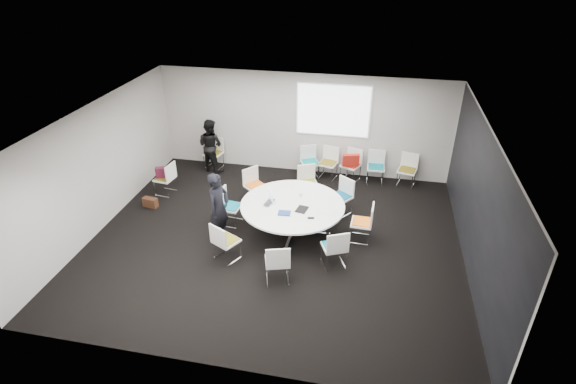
% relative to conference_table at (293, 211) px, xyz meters
% --- Properties ---
extents(room_shell, '(8.08, 7.08, 2.88)m').
position_rel_conference_table_xyz_m(room_shell, '(-0.22, -0.35, 0.85)').
color(room_shell, black).
rests_on(room_shell, ground).
extents(conference_table, '(2.29, 2.29, 0.73)m').
position_rel_conference_table_xyz_m(conference_table, '(0.00, 0.00, 0.00)').
color(conference_table, silver).
rests_on(conference_table, ground).
extents(projection_screen, '(1.90, 0.03, 1.35)m').
position_rel_conference_table_xyz_m(projection_screen, '(0.49, 3.11, 1.30)').
color(projection_screen, white).
rests_on(projection_screen, room_shell).
extents(chair_ring_a, '(0.47, 0.48, 0.88)m').
position_rel_conference_table_xyz_m(chair_ring_a, '(1.54, 0.01, -0.27)').
color(chair_ring_a, silver).
rests_on(chair_ring_a, ground).
extents(chair_ring_b, '(0.64, 0.63, 0.88)m').
position_rel_conference_table_xyz_m(chair_ring_b, '(0.97, 1.03, -0.27)').
color(chair_ring_b, silver).
rests_on(chair_ring_b, ground).
extents(chair_ring_c, '(0.60, 0.59, 0.88)m').
position_rel_conference_table_xyz_m(chair_ring_c, '(0.10, 1.55, -0.27)').
color(chair_ring_c, silver).
rests_on(chair_ring_c, ground).
extents(chair_ring_d, '(0.64, 0.64, 0.88)m').
position_rel_conference_table_xyz_m(chair_ring_d, '(-1.17, 1.15, -0.27)').
color(chair_ring_d, silver).
rests_on(chair_ring_d, ground).
extents(chair_ring_e, '(0.50, 0.51, 0.88)m').
position_rel_conference_table_xyz_m(chair_ring_e, '(-1.47, 0.07, -0.27)').
color(chair_ring_e, silver).
rests_on(chair_ring_e, ground).
extents(chair_ring_f, '(0.62, 0.61, 0.88)m').
position_rel_conference_table_xyz_m(chair_ring_f, '(-1.14, -1.23, -0.27)').
color(chair_ring_f, silver).
rests_on(chair_ring_f, ground).
extents(chair_ring_g, '(0.57, 0.56, 0.88)m').
position_rel_conference_table_xyz_m(chair_ring_g, '(0.03, -1.68, -0.27)').
color(chair_ring_g, silver).
rests_on(chair_ring_g, ground).
extents(chair_ring_h, '(0.60, 0.60, 0.88)m').
position_rel_conference_table_xyz_m(chair_ring_h, '(1.05, -1.00, -0.27)').
color(chair_ring_h, silver).
rests_on(chair_ring_h, ground).
extents(chair_back_a, '(0.61, 0.60, 0.88)m').
position_rel_conference_table_xyz_m(chair_back_a, '(-0.05, 2.77, -0.27)').
color(chair_back_a, silver).
rests_on(chair_back_a, ground).
extents(chair_back_b, '(0.55, 0.55, 0.88)m').
position_rel_conference_table_xyz_m(chair_back_b, '(0.45, 2.81, -0.27)').
color(chair_back_b, silver).
rests_on(chair_back_b, ground).
extents(chair_back_c, '(0.60, 0.60, 0.88)m').
position_rel_conference_table_xyz_m(chair_back_c, '(1.08, 2.81, -0.27)').
color(chair_back_c, silver).
rests_on(chair_back_c, ground).
extents(chair_back_d, '(0.48, 0.46, 0.88)m').
position_rel_conference_table_xyz_m(chair_back_d, '(1.74, 2.81, -0.27)').
color(chair_back_d, silver).
rests_on(chair_back_d, ground).
extents(chair_back_e, '(0.55, 0.55, 0.88)m').
position_rel_conference_table_xyz_m(chair_back_e, '(2.57, 2.80, -0.27)').
color(chair_back_e, silver).
rests_on(chair_back_e, ground).
extents(chair_spare_left, '(0.51, 0.52, 0.88)m').
position_rel_conference_table_xyz_m(chair_spare_left, '(-3.54, 1.09, -0.27)').
color(chair_spare_left, silver).
rests_on(chair_spare_left, ground).
extents(chair_person_back, '(0.55, 0.54, 0.88)m').
position_rel_conference_table_xyz_m(chair_person_back, '(-2.85, 2.81, -0.27)').
color(chair_person_back, silver).
rests_on(chair_person_back, ground).
extents(person_main, '(0.54, 0.68, 1.62)m').
position_rel_conference_table_xyz_m(person_main, '(-1.48, -0.61, 0.26)').
color(person_main, black).
rests_on(person_main, ground).
extents(person_back, '(0.88, 0.77, 1.52)m').
position_rel_conference_table_xyz_m(person_back, '(-2.86, 2.65, 0.21)').
color(person_back, black).
rests_on(person_back, ground).
extents(laptop, '(0.29, 0.38, 0.03)m').
position_rel_conference_table_xyz_m(laptop, '(-0.47, -0.06, 0.20)').
color(laptop, '#333338').
rests_on(laptop, conference_table).
extents(laptop_lid, '(0.17, 0.27, 0.22)m').
position_rel_conference_table_xyz_m(laptop_lid, '(-0.51, 0.06, 0.31)').
color(laptop_lid, silver).
rests_on(laptop_lid, conference_table).
extents(notebook_black, '(0.27, 0.34, 0.02)m').
position_rel_conference_table_xyz_m(notebook_black, '(0.24, -0.19, 0.19)').
color(notebook_black, black).
rests_on(notebook_black, conference_table).
extents(tablet_folio, '(0.27, 0.22, 0.03)m').
position_rel_conference_table_xyz_m(tablet_folio, '(-0.10, -0.41, 0.20)').
color(tablet_folio, navy).
rests_on(tablet_folio, conference_table).
extents(papers_right, '(0.34, 0.27, 0.00)m').
position_rel_conference_table_xyz_m(papers_right, '(0.54, 0.25, 0.18)').
color(papers_right, white).
rests_on(papers_right, conference_table).
extents(papers_front, '(0.36, 0.30, 0.00)m').
position_rel_conference_table_xyz_m(papers_front, '(0.79, -0.19, 0.18)').
color(papers_front, silver).
rests_on(papers_front, conference_table).
extents(cup, '(0.08, 0.08, 0.09)m').
position_rel_conference_table_xyz_m(cup, '(0.10, 0.39, 0.23)').
color(cup, white).
rests_on(cup, conference_table).
extents(phone, '(0.15, 0.10, 0.01)m').
position_rel_conference_table_xyz_m(phone, '(0.48, -0.48, 0.19)').
color(phone, black).
rests_on(phone, conference_table).
extents(maroon_bag, '(0.42, 0.27, 0.28)m').
position_rel_conference_table_xyz_m(maroon_bag, '(-3.56, 1.09, 0.07)').
color(maroon_bag, '#4B1427').
rests_on(maroon_bag, chair_spare_left).
extents(brown_bag, '(0.38, 0.21, 0.24)m').
position_rel_conference_table_xyz_m(brown_bag, '(-3.66, 0.39, -0.43)').
color(brown_bag, '#391F12').
rests_on(brown_bag, ground).
extents(red_jacket, '(0.46, 0.26, 0.36)m').
position_rel_conference_table_xyz_m(red_jacket, '(1.07, 2.59, 0.15)').
color(red_jacket, '#AF1F15').
rests_on(red_jacket, chair_back_c).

